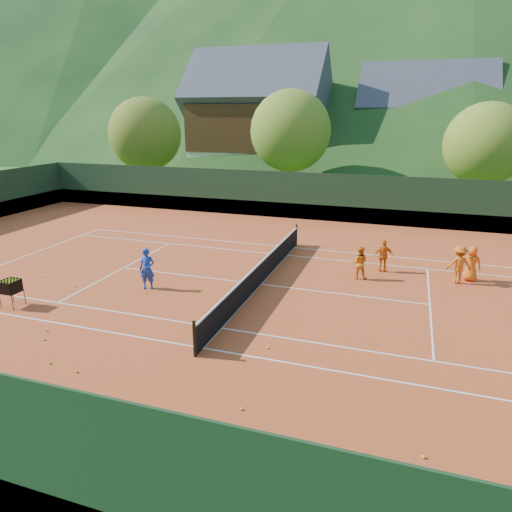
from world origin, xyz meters
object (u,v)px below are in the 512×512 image
(student_b, at_px, (384,256))
(student_c, at_px, (471,264))
(student_a, at_px, (360,263))
(chalet_left, at_px, (258,122))
(coach, at_px, (147,269))
(tennis_net, at_px, (261,273))
(ball_hopper, at_px, (10,287))
(chalet_mid, at_px, (422,129))
(student_d, at_px, (459,264))

(student_b, relative_size, student_c, 0.96)
(student_a, xyz_separation_m, student_c, (4.34, 1.19, 0.04))
(student_b, bearing_deg, chalet_left, -78.02)
(coach, relative_size, tennis_net, 0.14)
(coach, height_order, student_a, coach)
(student_a, height_order, ball_hopper, student_a)
(student_c, xyz_separation_m, chalet_mid, (-1.99, 30.86, 4.24))
(coach, xyz_separation_m, student_b, (8.56, 5.01, -0.11))
(chalet_left, bearing_deg, tennis_net, -71.57)
(student_b, relative_size, student_d, 0.90)
(student_b, height_order, tennis_net, student_b)
(coach, bearing_deg, chalet_mid, 59.50)
(student_a, distance_m, student_b, 1.50)
(student_b, height_order, chalet_mid, chalet_mid)
(ball_hopper, bearing_deg, student_d, 26.55)
(student_d, relative_size, tennis_net, 0.13)
(coach, bearing_deg, tennis_net, 9.76)
(student_a, relative_size, tennis_net, 0.11)
(ball_hopper, xyz_separation_m, chalet_left, (-2.35, 34.88, 4.88))
(student_a, bearing_deg, student_c, -167.31)
(coach, xyz_separation_m, tennis_net, (4.02, 1.84, -0.32))
(tennis_net, bearing_deg, student_a, 28.11)
(student_d, distance_m, ball_hopper, 16.91)
(coach, height_order, student_b, coach)
(student_c, bearing_deg, chalet_left, -50.44)
(student_a, bearing_deg, chalet_left, -66.65)
(coach, xyz_separation_m, chalet_left, (-5.98, 31.84, 4.81))
(student_a, distance_m, chalet_mid, 32.42)
(coach, distance_m, chalet_mid, 37.45)
(student_d, relative_size, chalet_mid, 0.12)
(student_d, relative_size, ball_hopper, 1.57)
(student_a, relative_size, student_d, 0.88)
(student_b, xyz_separation_m, ball_hopper, (-12.19, -8.05, 0.04))
(student_d, height_order, tennis_net, student_d)
(coach, relative_size, student_a, 1.19)
(student_a, relative_size, ball_hopper, 1.37)
(student_d, distance_m, chalet_left, 32.79)
(student_c, xyz_separation_m, student_d, (-0.52, -0.46, 0.05))
(student_b, bearing_deg, student_d, 154.11)
(chalet_mid, bearing_deg, student_c, -86.30)
(student_d, bearing_deg, student_a, -3.38)
(coach, bearing_deg, student_a, 11.44)
(chalet_left, xyz_separation_m, chalet_mid, (16.00, 4.00, -0.66))
(coach, distance_m, student_c, 13.01)
(coach, relative_size, chalet_left, 0.12)
(student_c, distance_m, chalet_left, 32.70)
(ball_hopper, relative_size, chalet_left, 0.07)
(tennis_net, xyz_separation_m, chalet_left, (-10.00, 30.00, 5.13))
(student_d, xyz_separation_m, tennis_net, (-7.47, -2.68, -0.28))
(student_b, bearing_deg, ball_hopper, 16.98)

